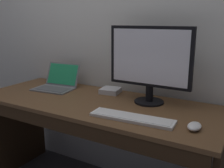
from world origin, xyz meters
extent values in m
cube|color=brown|center=(0.00, 0.00, 0.77)|extent=(1.76, 0.68, 0.03)
cube|color=#322113|center=(-0.86, 0.00, 0.38)|extent=(0.03, 0.63, 0.76)
cube|color=#322113|center=(0.00, -0.33, 0.71)|extent=(1.69, 0.02, 0.09)
cube|color=slate|center=(-0.46, 0.07, 0.79)|extent=(0.34, 0.24, 0.01)
cube|color=#505054|center=(-0.46, 0.06, 0.79)|extent=(0.28, 0.16, 0.00)
cube|color=slate|center=(-0.47, 0.21, 0.88)|extent=(0.32, 0.12, 0.18)
cube|color=#23935B|center=(-0.47, 0.21, 0.89)|extent=(0.28, 0.10, 0.16)
cylinder|color=black|center=(0.34, 0.15, 0.79)|extent=(0.20, 0.20, 0.01)
cylinder|color=black|center=(0.34, 0.15, 0.85)|extent=(0.05, 0.05, 0.11)
cube|color=black|center=(0.34, 0.14, 1.10)|extent=(0.57, 0.03, 0.40)
cube|color=silver|center=(0.34, 0.12, 1.10)|extent=(0.52, 0.00, 0.36)
cube|color=white|center=(0.38, -0.18, 0.79)|extent=(0.50, 0.15, 0.02)
cube|color=silver|center=(0.38, -0.18, 0.80)|extent=(0.47, 0.13, 0.00)
ellipsoid|color=white|center=(0.72, -0.15, 0.80)|extent=(0.07, 0.11, 0.03)
cube|color=silver|center=(-0.01, 0.23, 0.80)|extent=(0.16, 0.16, 0.04)
camera|label=1|loc=(0.97, -1.44, 1.34)|focal=41.38mm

